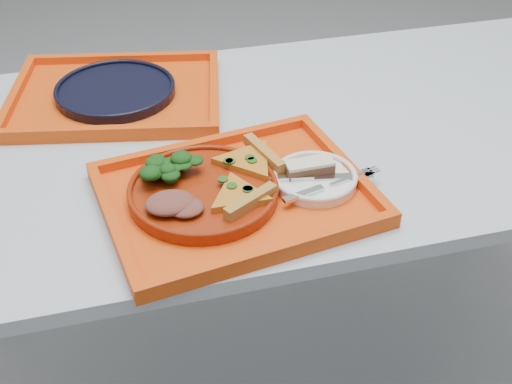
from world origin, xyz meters
TOP-DOWN VIEW (x-y plane):
  - ground at (0.00, 0.00)m, footprint 10.00×10.00m
  - table at (0.00, 0.00)m, footprint 1.60×0.80m
  - tray_main at (-0.16, -0.21)m, footprint 0.50×0.41m
  - tray_far at (-0.33, 0.21)m, footprint 0.51×0.43m
  - dinner_plate at (-0.21, -0.20)m, footprint 0.26×0.26m
  - side_plate at (-0.01, -0.21)m, footprint 0.15×0.15m
  - navy_plate at (-0.33, 0.21)m, footprint 0.26×0.26m
  - pizza_slice_a at (-0.16, -0.24)m, footprint 0.15×0.16m
  - pizza_slice_b at (-0.12, -0.14)m, footprint 0.16×0.15m
  - salad_heap at (-0.26, -0.15)m, footprint 0.09×0.08m
  - meat_portion at (-0.28, -0.24)m, footprint 0.08×0.07m
  - dessert_bar at (-0.02, -0.20)m, footprint 0.09×0.04m
  - knife at (-0.00, -0.22)m, footprint 0.18×0.05m
  - fork at (0.00, -0.24)m, footprint 0.18×0.07m

SIDE VIEW (x-z plane):
  - ground at x=0.00m, z-range 0.00..0.00m
  - table at x=0.00m, z-range 0.30..1.05m
  - tray_main at x=-0.16m, z-range 0.75..0.76m
  - tray_far at x=-0.33m, z-range 0.75..0.76m
  - side_plate at x=-0.01m, z-range 0.76..0.78m
  - navy_plate at x=-0.33m, z-range 0.76..0.78m
  - dinner_plate at x=-0.21m, z-range 0.76..0.78m
  - knife at x=0.00m, z-range 0.78..0.78m
  - fork at x=0.00m, z-range 0.78..0.78m
  - dessert_bar at x=-0.02m, z-range 0.78..0.80m
  - pizza_slice_a at x=-0.16m, z-range 0.78..0.80m
  - pizza_slice_b at x=-0.12m, z-range 0.78..0.80m
  - meat_portion at x=-0.28m, z-range 0.78..0.80m
  - salad_heap at x=-0.26m, z-range 0.78..0.83m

